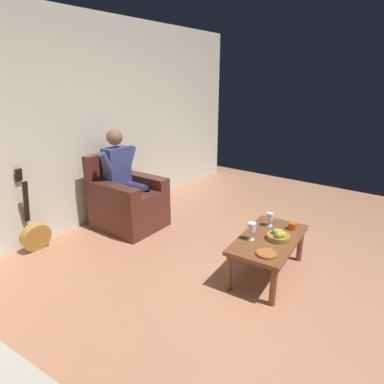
# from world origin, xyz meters

# --- Properties ---
(ground_plane) EXTENTS (7.12, 7.12, 0.00)m
(ground_plane) POSITION_xyz_m (0.00, 0.00, 0.00)
(ground_plane) COLOR #B17756
(wall_back) EXTENTS (6.33, 0.06, 2.70)m
(wall_back) POSITION_xyz_m (0.00, -2.89, 1.35)
(wall_back) COLOR silver
(wall_back) RESTS_ON ground
(armchair) EXTENTS (0.74, 0.85, 0.98)m
(armchair) POSITION_xyz_m (-0.14, -2.33, 0.35)
(armchair) COLOR #51261E
(armchair) RESTS_ON ground
(person_seated) EXTENTS (0.61, 0.57, 1.30)m
(person_seated) POSITION_xyz_m (-0.14, -2.37, 0.70)
(person_seated) COLOR #384376
(person_seated) RESTS_ON ground
(coffee_table) EXTENTS (1.03, 0.61, 0.41)m
(coffee_table) POSITION_xyz_m (-0.21, -0.33, 0.35)
(coffee_table) COLOR brown
(coffee_table) RESTS_ON ground
(guitar) EXTENTS (0.34, 0.26, 0.97)m
(guitar) POSITION_xyz_m (0.96, -2.69, 0.21)
(guitar) COLOR #AE7C35
(guitar) RESTS_ON ground
(wine_glass_near) EXTENTS (0.08, 0.08, 0.18)m
(wine_glass_near) POSITION_xyz_m (-0.06, -0.45, 0.54)
(wine_glass_near) COLOR silver
(wine_glass_near) RESTS_ON coffee_table
(wine_glass_far) EXTENTS (0.07, 0.07, 0.15)m
(wine_glass_far) POSITION_xyz_m (-0.46, -0.44, 0.51)
(wine_glass_far) COLOR silver
(wine_glass_far) RESTS_ON coffee_table
(fruit_bowl) EXTENTS (0.22, 0.22, 0.11)m
(fruit_bowl) POSITION_xyz_m (-0.22, -0.24, 0.46)
(fruit_bowl) COLOR olive
(fruit_bowl) RESTS_ON coffee_table
(decorative_dish) EXTENTS (0.18, 0.18, 0.02)m
(decorative_dish) POSITION_xyz_m (0.12, -0.20, 0.43)
(decorative_dish) COLOR #B0642C
(decorative_dish) RESTS_ON coffee_table
(candle_jar) EXTENTS (0.09, 0.09, 0.07)m
(candle_jar) POSITION_xyz_m (-0.53, -0.21, 0.45)
(candle_jar) COLOR #BC5517
(candle_jar) RESTS_ON coffee_table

